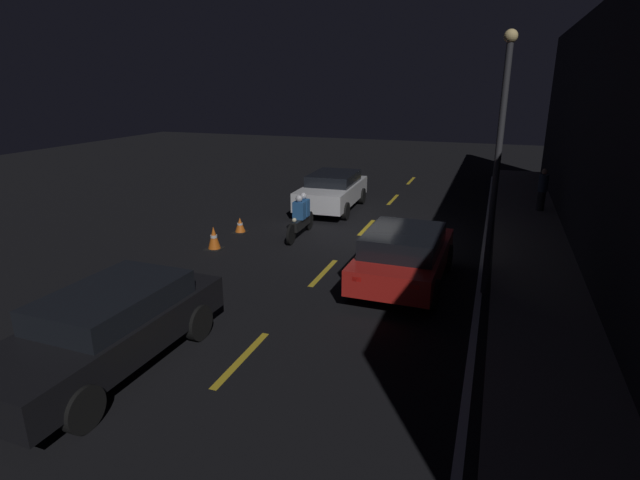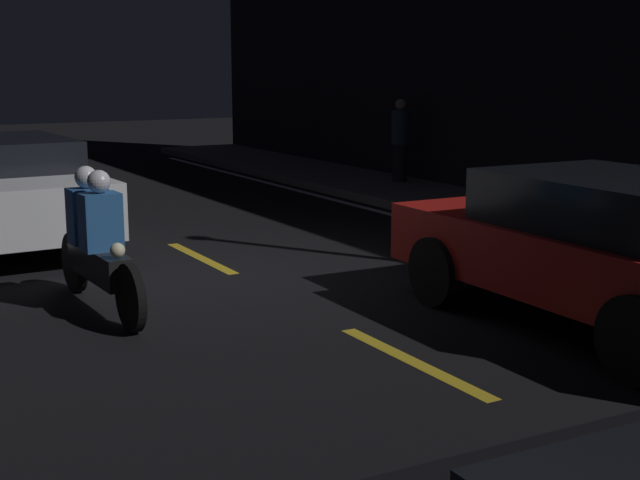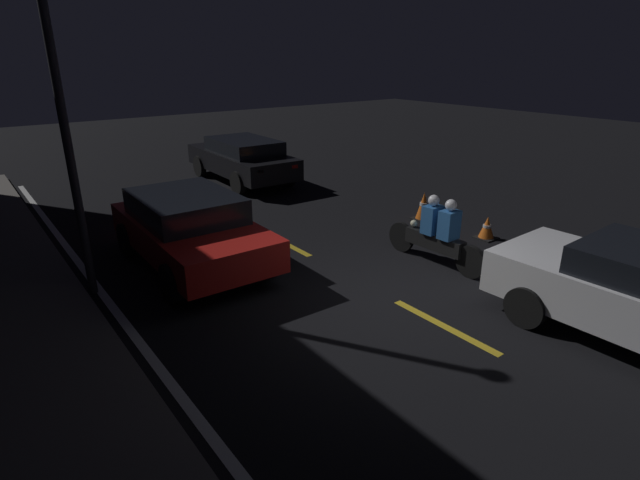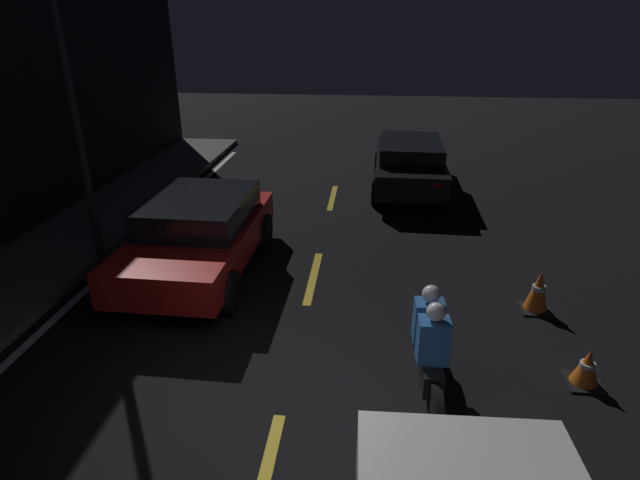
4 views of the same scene
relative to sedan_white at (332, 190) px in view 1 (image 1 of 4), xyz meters
The scene contains 17 objects.
ground_plane 3.67m from the sedan_white, 31.93° to the left, with size 56.00×56.00×0.00m, color black.
raised_curb 7.75m from the sedan_white, 66.74° to the left, with size 28.00×2.13×0.15m.
building_front 9.23m from the sedan_white, 69.85° to the left, with size 28.00×0.30×6.84m.
lane_dash_a 7.25m from the sedan_white, 164.73° to the left, with size 2.00×0.14×0.01m.
lane_dash_b 3.19m from the sedan_white, 142.27° to the left, with size 2.00×0.14×0.01m.
lane_dash_c 2.89m from the sedan_white, 42.85° to the left, with size 2.00×0.14×0.01m.
lane_dash_d 6.86m from the sedan_white, 16.17° to the left, with size 2.00×0.14×0.01m.
lane_dash_e 11.23m from the sedan_white, ahead, with size 2.00×0.14×0.01m.
lane_solid_kerb 6.57m from the sedan_white, 62.18° to the left, with size 25.20×0.14×0.01m.
sedan_white is the anchor object (origin of this frame).
taxi_red 7.71m from the sedan_white, 31.03° to the left, with size 4.12×2.07×1.40m.
van_black 11.99m from the sedan_white, ahead, with size 4.61×2.00×1.39m.
motorcycle 3.72m from the sedan_white, ahead, with size 2.33×0.38×1.38m.
traffic_cone_near 4.46m from the sedan_white, 25.19° to the right, with size 0.44×0.44×0.51m.
traffic_cone_mid 6.09m from the sedan_white, 17.14° to the right, with size 0.48×0.48×0.70m.
pedestrian 7.80m from the sedan_white, 103.77° to the left, with size 0.34×0.34×1.56m.
street_lamp 9.10m from the sedan_white, 42.11° to the left, with size 0.28×0.28×5.76m.
Camera 1 is at (14.95, 3.94, 4.73)m, focal length 28.00 mm.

